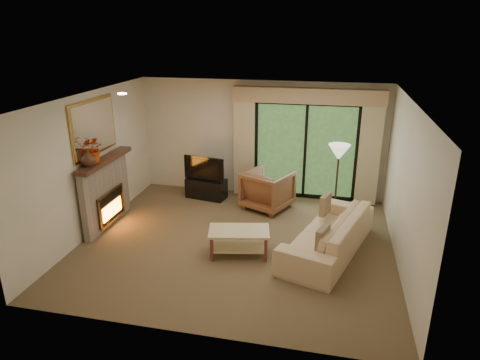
% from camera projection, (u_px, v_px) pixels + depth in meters
% --- Properties ---
extents(floor, '(5.50, 5.50, 0.00)m').
position_uv_depth(floor, '(236.00, 242.00, 7.75)').
color(floor, brown).
rests_on(floor, ground).
extents(ceiling, '(5.50, 5.50, 0.00)m').
position_uv_depth(ceiling, '(236.00, 99.00, 6.86)').
color(ceiling, white).
rests_on(ceiling, ground).
extents(wall_back, '(5.00, 0.00, 5.00)m').
position_uv_depth(wall_back, '(261.00, 139.00, 9.60)').
color(wall_back, beige).
rests_on(wall_back, ground).
extents(wall_front, '(5.00, 0.00, 5.00)m').
position_uv_depth(wall_front, '(189.00, 244.00, 5.01)').
color(wall_front, beige).
rests_on(wall_front, ground).
extents(wall_left, '(0.00, 5.00, 5.00)m').
position_uv_depth(wall_left, '(91.00, 164.00, 7.86)').
color(wall_left, beige).
rests_on(wall_left, ground).
extents(wall_right, '(0.00, 5.00, 5.00)m').
position_uv_depth(wall_right, '(406.00, 187.00, 6.75)').
color(wall_right, beige).
rests_on(wall_right, ground).
extents(fireplace, '(0.24, 1.70, 1.37)m').
position_uv_depth(fireplace, '(106.00, 192.00, 8.23)').
color(fireplace, gray).
rests_on(fireplace, floor).
extents(mirror, '(0.07, 1.45, 1.02)m').
position_uv_depth(mirror, '(94.00, 127.00, 7.82)').
color(mirror, '#B38A3D').
rests_on(mirror, wall_left).
extents(sliding_door, '(2.26, 0.10, 2.16)m').
position_uv_depth(sliding_door, '(305.00, 151.00, 9.42)').
color(sliding_door, black).
rests_on(sliding_door, floor).
extents(curtain_left, '(0.45, 0.18, 2.35)m').
position_uv_depth(curtain_left, '(244.00, 144.00, 9.56)').
color(curtain_left, '#C8B68B').
rests_on(curtain_left, floor).
extents(curtain_right, '(0.45, 0.18, 2.35)m').
position_uv_depth(curtain_right, '(369.00, 152.00, 9.01)').
color(curtain_right, '#C8B68B').
rests_on(curtain_right, floor).
extents(cornice, '(3.20, 0.24, 0.32)m').
position_uv_depth(cornice, '(308.00, 96.00, 8.92)').
color(cornice, tan).
rests_on(cornice, wall_back).
extents(media_console, '(0.95, 0.55, 0.45)m').
position_uv_depth(media_console, '(206.00, 188.00, 9.69)').
color(media_console, black).
rests_on(media_console, floor).
extents(tv, '(0.96, 0.29, 0.55)m').
position_uv_depth(tv, '(206.00, 168.00, 9.52)').
color(tv, black).
rests_on(tv, media_console).
extents(armchair, '(1.19, 1.20, 0.83)m').
position_uv_depth(armchair, '(268.00, 190.00, 9.08)').
color(armchair, brown).
rests_on(armchair, floor).
extents(sofa, '(1.64, 2.60, 0.71)m').
position_uv_depth(sofa, '(328.00, 233.00, 7.32)').
color(sofa, '#DAB58A').
rests_on(sofa, floor).
extents(pillow_near, '(0.22, 0.41, 0.40)m').
position_uv_depth(pillow_near, '(323.00, 239.00, 6.62)').
color(pillow_near, brown).
rests_on(pillow_near, sofa).
extents(pillow_far, '(0.21, 0.39, 0.38)m').
position_uv_depth(pillow_far, '(325.00, 204.00, 7.90)').
color(pillow_far, brown).
rests_on(pillow_far, sofa).
extents(coffee_table, '(1.11, 0.75, 0.46)m').
position_uv_depth(coffee_table, '(239.00, 242.00, 7.28)').
color(coffee_table, beige).
rests_on(coffee_table, floor).
extents(floor_lamp, '(0.51, 0.51, 1.57)m').
position_uv_depth(floor_lamp, '(336.00, 183.00, 8.41)').
color(floor_lamp, beige).
rests_on(floor_lamp, floor).
extents(vase, '(0.35, 0.35, 0.29)m').
position_uv_depth(vase, '(88.00, 158.00, 7.50)').
color(vase, '#46291B').
rests_on(vase, fireplace).
extents(branches, '(0.47, 0.41, 0.51)m').
position_uv_depth(branches, '(93.00, 149.00, 7.63)').
color(branches, '#C63E09').
rests_on(branches, fireplace).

